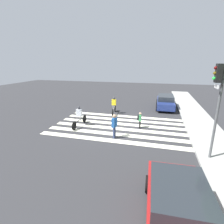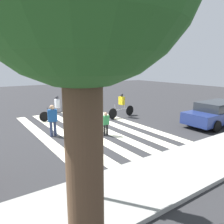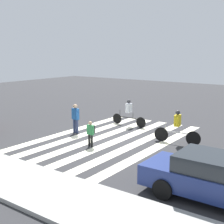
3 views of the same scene
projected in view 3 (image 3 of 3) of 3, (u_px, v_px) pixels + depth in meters
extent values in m
plane|color=#2D2D30|center=(110.00, 138.00, 16.13)|extent=(60.00, 60.00, 0.00)
cube|color=#9E9E99|center=(7.00, 176.00, 11.14)|extent=(36.00, 2.50, 0.14)
cube|color=#F2EDCC|center=(156.00, 148.00, 14.60)|extent=(0.55, 10.00, 0.01)
cube|color=#F2EDCC|center=(136.00, 144.00, 15.21)|extent=(0.55, 10.00, 0.01)
cube|color=#F2EDCC|center=(118.00, 140.00, 15.82)|extent=(0.55, 10.00, 0.01)
cube|color=#F2EDCC|center=(102.00, 137.00, 16.44)|extent=(0.55, 10.00, 0.01)
cube|color=#F2EDCC|center=(86.00, 134.00, 17.05)|extent=(0.55, 10.00, 0.01)
cube|color=#F2EDCC|center=(72.00, 131.00, 17.66)|extent=(0.55, 10.00, 0.01)
cylinder|color=navy|center=(77.00, 126.00, 17.10)|extent=(0.14, 0.14, 0.77)
cylinder|color=navy|center=(74.00, 126.00, 17.22)|extent=(0.14, 0.14, 0.77)
cube|color=#1E5199|center=(75.00, 114.00, 17.03)|extent=(0.48, 0.29, 0.61)
sphere|color=tan|center=(75.00, 106.00, 16.95)|extent=(0.24, 0.24, 0.24)
cylinder|color=black|center=(92.00, 141.00, 14.70)|extent=(0.11, 0.11, 0.58)
cylinder|color=black|center=(89.00, 140.00, 14.79)|extent=(0.11, 0.11, 0.58)
cube|color=#338C4C|center=(90.00, 130.00, 14.65)|extent=(0.34, 0.15, 0.46)
sphere|color=tan|center=(90.00, 123.00, 14.58)|extent=(0.18, 0.18, 0.18)
cube|color=black|center=(92.00, 129.00, 14.75)|extent=(0.25, 0.12, 0.39)
cylinder|color=black|center=(161.00, 134.00, 15.58)|extent=(0.72, 0.12, 0.72)
cylinder|color=black|center=(193.00, 139.00, 14.79)|extent=(0.72, 0.12, 0.72)
cube|color=#B2B2B7|center=(177.00, 132.00, 15.15)|extent=(1.36, 0.18, 0.04)
cylinder|color=#B2B2B7|center=(183.00, 130.00, 14.98)|extent=(0.03, 0.03, 0.32)
cylinder|color=#B2B2B7|center=(165.00, 127.00, 15.40)|extent=(0.03, 0.03, 0.40)
cube|color=yellow|center=(177.00, 121.00, 15.03)|extent=(0.28, 0.42, 0.55)
sphere|color=#333338|center=(178.00, 113.00, 14.96)|extent=(0.22, 0.22, 0.22)
cylinder|color=black|center=(117.00, 119.00, 19.39)|extent=(0.64, 0.06, 0.64)
cylinder|color=black|center=(141.00, 122.00, 18.33)|extent=(0.64, 0.06, 0.64)
cube|color=black|center=(129.00, 118.00, 18.83)|extent=(1.49, 0.09, 0.04)
cylinder|color=black|center=(133.00, 116.00, 18.61)|extent=(0.03, 0.03, 0.32)
cylinder|color=black|center=(120.00, 113.00, 19.18)|extent=(0.03, 0.03, 0.40)
cube|color=silver|center=(129.00, 108.00, 18.71)|extent=(0.25, 0.41, 0.55)
sphere|color=#333338|center=(129.00, 101.00, 18.64)|extent=(0.22, 0.22, 0.22)
cube|color=navy|center=(221.00, 183.00, 9.24)|extent=(4.74, 1.73, 0.65)
cube|color=#23282D|center=(222.00, 165.00, 9.13)|extent=(2.61, 1.59, 0.49)
cylinder|color=black|center=(163.00, 189.00, 9.45)|extent=(0.64, 0.20, 0.64)
cylinder|color=black|center=(185.00, 172.00, 10.80)|extent=(0.64, 0.20, 0.64)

